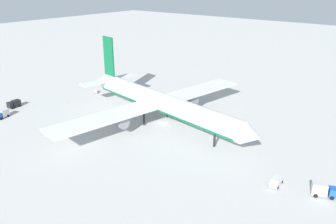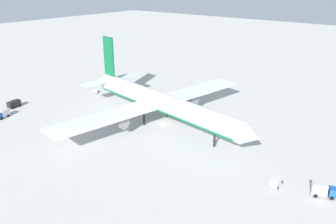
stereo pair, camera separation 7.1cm
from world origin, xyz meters
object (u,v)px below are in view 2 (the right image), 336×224
service_van (276,181)px  service_truck_3 (323,190)px  baggage_cart_0 (96,91)px  traffic_cone_3 (327,113)px  traffic_cone_2 (67,102)px  service_truck_5 (2,114)px  airliner (160,102)px  service_truck_4 (14,104)px  traffic_cone_0 (186,83)px

service_van → service_truck_3: bearing=12.4°
service_van → baggage_cart_0: (-86.13, 19.62, -0.29)m
service_van → traffic_cone_3: (-3.97, 55.18, -0.76)m
service_van → traffic_cone_2: bearing=176.7°
service_truck_5 → service_van: bearing=11.6°
airliner → service_truck_3: airliner is taller
baggage_cart_0 → traffic_cone_2: bearing=-88.7°
service_truck_4 → service_van: (96.50, 10.50, -0.41)m
traffic_cone_0 → airliner: bearing=-64.8°
traffic_cone_0 → service_van: bearing=-40.0°
service_truck_3 → service_truck_5: 101.80m
traffic_cone_3 → service_truck_5: bearing=-139.4°
service_van → traffic_cone_3: size_ratio=8.34×
baggage_cart_0 → service_truck_4: bearing=-109.0°
baggage_cart_0 → traffic_cone_2: baggage_cart_0 is taller
service_truck_5 → traffic_cone_3: 113.32m
service_truck_5 → traffic_cone_2: bearing=79.7°
airliner → service_truck_3: (54.77, -9.80, -5.59)m
service_truck_4 → baggage_cart_0: (10.37, 30.13, -0.70)m
baggage_cart_0 → airliner: bearing=-10.6°
service_truck_4 → service_van: 97.07m
service_truck_3 → baggage_cart_0: size_ratio=1.93×
traffic_cone_0 → traffic_cone_2: (-20.54, -49.87, 0.00)m
service_van → service_truck_4: bearing=-173.8°
service_truck_5 → traffic_cone_3: size_ratio=9.16×
traffic_cone_2 → airliner: bearing=9.8°
traffic_cone_3 → baggage_cart_0: bearing=-156.6°
airliner → traffic_cone_2: airliner is taller
traffic_cone_0 → traffic_cone_3: bearing=0.4°
airliner → service_van: (45.12, -11.93, -6.18)m
service_truck_5 → baggage_cart_0: bearing=84.2°
airliner → service_truck_5: 54.56m
traffic_cone_0 → traffic_cone_2: bearing=-112.4°
service_truck_3 → traffic_cone_2: service_truck_3 is taller
service_truck_3 → service_van: (-9.65, -2.13, -0.59)m
airliner → traffic_cone_0: bearing=115.2°
service_truck_3 → service_van: bearing=-167.6°
airliner → service_van: airliner is taller
airliner → baggage_cart_0: bearing=169.4°
airliner → traffic_cone_0: size_ratio=136.91×
service_truck_3 → traffic_cone_3: (-13.62, 53.06, -1.34)m
traffic_cone_3 → airliner: bearing=-133.6°
service_truck_4 → traffic_cone_0: service_truck_4 is taller
service_truck_5 → traffic_cone_3: service_truck_5 is taller
service_truck_4 → traffic_cone_2: 18.80m
service_truck_3 → service_truck_4: size_ratio=1.16×
service_truck_4 → traffic_cone_2: (10.71, 15.41, -1.17)m
service_truck_3 → traffic_cone_0: size_ratio=10.08×
service_truck_4 → traffic_cone_3: service_truck_4 is taller
service_truck_5 → traffic_cone_2: (4.24, 23.43, -1.26)m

